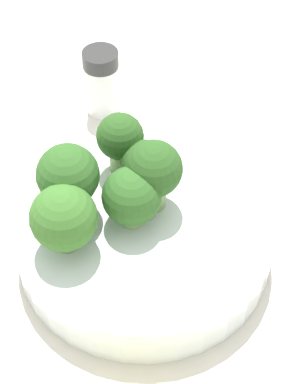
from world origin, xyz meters
name	(u,v)px	position (x,y,z in m)	size (l,w,h in m)	color
ground_plane	(144,251)	(0.00, 0.00, 0.00)	(3.00, 3.00, 0.00)	silver
bowl	(144,236)	(0.00, 0.00, 0.02)	(0.19, 0.19, 0.04)	silver
broccoli_floret_0	(132,200)	(-0.01, 0.00, 0.06)	(0.04, 0.04, 0.05)	#8EB770
broccoli_floret_1	(68,176)	(-0.05, 0.01, 0.07)	(0.04, 0.04, 0.06)	#84AD66
broccoli_floret_2	(64,219)	(-0.05, -0.02, 0.07)	(0.05, 0.05, 0.05)	#7A9E5B
broccoli_floret_3	(154,172)	(0.01, 0.02, 0.07)	(0.04, 0.04, 0.06)	#7A9E5B
broccoli_floret_4	(120,140)	(-0.02, 0.05, 0.07)	(0.04, 0.04, 0.05)	#7A9E5B
broccoli_floret_5	(136,163)	(0.00, 0.04, 0.06)	(0.03, 0.03, 0.04)	#7A9E5B
pepper_shaker	(102,82)	(-0.03, 0.17, 0.03)	(0.03, 0.03, 0.06)	silver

